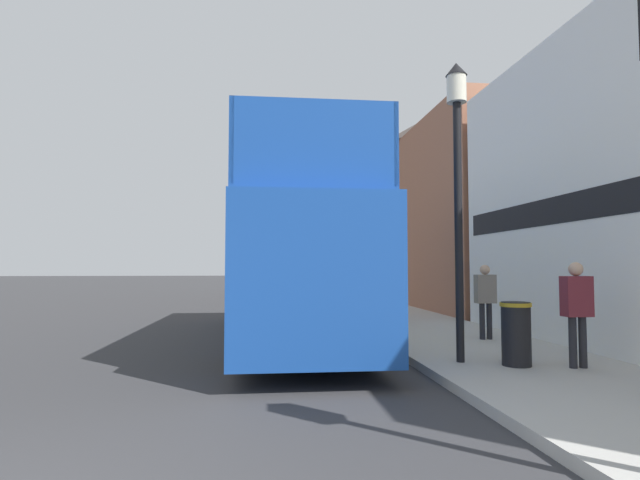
# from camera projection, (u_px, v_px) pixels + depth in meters

# --- Properties ---
(ground_plane) EXTENTS (144.00, 144.00, 0.00)m
(ground_plane) POSITION_uv_depth(u_px,v_px,m) (214.00, 302.00, 23.46)
(ground_plane) COLOR #333335
(sidewalk) EXTENTS (3.31, 108.00, 0.14)m
(sidewalk) POSITION_uv_depth(u_px,v_px,m) (359.00, 304.00, 21.24)
(sidewalk) COLOR #ADAAA3
(sidewalk) RESTS_ON ground_plane
(brick_terrace_rear) EXTENTS (6.00, 21.59, 9.58)m
(brick_terrace_rear) POSITION_uv_depth(u_px,v_px,m) (434.00, 206.00, 25.59)
(brick_terrace_rear) COLOR #9E664C
(brick_terrace_rear) RESTS_ON ground_plane
(tour_bus) EXTENTS (2.57, 9.77, 4.06)m
(tour_bus) POSITION_uv_depth(u_px,v_px,m) (296.00, 262.00, 11.53)
(tour_bus) COLOR #19479E
(tour_bus) RESTS_ON ground_plane
(parked_car_ahead_of_bus) EXTENTS (1.78, 4.27, 1.41)m
(parked_car_ahead_of_bus) POSITION_uv_depth(u_px,v_px,m) (299.00, 294.00, 18.64)
(parked_car_ahead_of_bus) COLOR #9E9EA3
(parked_car_ahead_of_bus) RESTS_ON ground_plane
(pedestrian_second) EXTENTS (0.42, 0.23, 1.60)m
(pedestrian_second) POSITION_uv_depth(u_px,v_px,m) (577.00, 304.00, 7.59)
(pedestrian_second) COLOR #232328
(pedestrian_second) RESTS_ON sidewalk
(pedestrian_third) EXTENTS (0.41, 0.23, 1.57)m
(pedestrian_third) POSITION_uv_depth(u_px,v_px,m) (485.00, 294.00, 10.57)
(pedestrian_third) COLOR #232328
(pedestrian_third) RESTS_ON sidewalk
(lamp_post_nearest) EXTENTS (0.35, 0.35, 4.92)m
(lamp_post_nearest) POSITION_uv_depth(u_px,v_px,m) (457.00, 155.00, 8.20)
(lamp_post_nearest) COLOR black
(lamp_post_nearest) RESTS_ON sidewalk
(lamp_post_second) EXTENTS (0.35, 0.35, 4.31)m
(lamp_post_second) POSITION_uv_depth(u_px,v_px,m) (363.00, 220.00, 15.68)
(lamp_post_second) COLOR black
(lamp_post_second) RESTS_ON sidewalk
(lamp_post_third) EXTENTS (0.35, 0.35, 4.96)m
(lamp_post_third) POSITION_uv_depth(u_px,v_px,m) (329.00, 227.00, 23.19)
(lamp_post_third) COLOR black
(lamp_post_third) RESTS_ON sidewalk
(litter_bin) EXTENTS (0.48, 0.48, 0.98)m
(litter_bin) POSITION_uv_depth(u_px,v_px,m) (516.00, 332.00, 7.75)
(litter_bin) COLOR black
(litter_bin) RESTS_ON sidewalk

